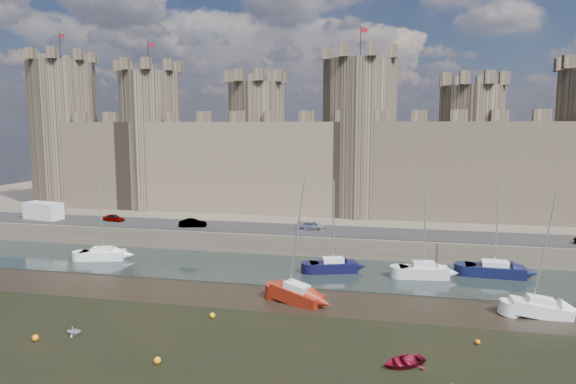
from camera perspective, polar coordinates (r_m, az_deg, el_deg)
name	(u,v)px	position (r m, az deg, el deg)	size (l,w,h in m)	color
ground	(266,376)	(34.97, -2.42, -19.72)	(160.00, 160.00, 0.00)	black
water_channel	(321,272)	(56.94, 3.74, -8.84)	(160.00, 12.00, 0.08)	black
quay	(351,209)	(91.64, 7.06, -1.90)	(160.00, 60.00, 2.50)	#4C443A
road	(333,231)	(65.96, 5.04, -4.35)	(160.00, 7.00, 0.10)	black
castle	(341,154)	(78.69, 5.93, 4.24)	(108.50, 11.00, 29.00)	#42382B
car_0	(114,218)	(76.27, -18.78, -2.75)	(1.27, 3.16, 1.08)	gray
car_1	(193,223)	(69.30, -10.54, -3.43)	(1.24, 3.56, 1.17)	gray
car_2	(312,226)	(66.67, 2.66, -3.78)	(1.49, 3.66, 1.06)	gray
van	(43,211)	(81.63, -25.54, -1.93)	(5.71, 2.28, 2.49)	silver
sailboat_0	(103,254)	(65.37, -19.89, -6.49)	(5.45, 3.32, 9.55)	silver
sailboat_1	(333,266)	(56.64, 5.02, -8.14)	(5.40, 3.40, 10.11)	black
sailboat_2	(423,271)	(56.21, 14.82, -8.43)	(5.21, 2.54, 10.82)	silver
sailboat_3	(495,269)	(59.14, 21.98, -7.99)	(6.07, 2.60, 10.46)	black
sailboat_4	(297,294)	(47.29, 0.98, -11.26)	(5.23, 3.61, 11.39)	maroon
sailboat_5	(540,308)	(49.00, 26.24, -11.45)	(4.86, 1.98, 10.40)	silver
dinghy_3	(74,331)	(43.76, -22.70, -14.09)	(1.10, 0.67, 1.27)	silver
dinghy_4	(403,362)	(36.75, 12.71, -17.96)	(2.12, 0.61, 2.97)	maroon
buoy_0	(157,361)	(37.33, -14.31, -17.69)	(0.50, 0.50, 0.50)	orange
buoy_1	(212,315)	(44.37, -8.40, -13.41)	(0.48, 0.48, 0.48)	#FF980B
buoy_3	(478,342)	(41.55, 20.31, -15.35)	(0.38, 0.38, 0.38)	orange
buoy_4	(35,338)	(43.89, -26.26, -14.34)	(0.50, 0.50, 0.50)	orange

